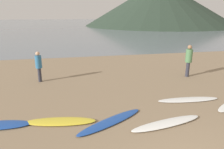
# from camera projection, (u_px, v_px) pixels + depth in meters

# --- Properties ---
(ground_plane) EXTENTS (120.00, 120.00, 0.20)m
(ground_plane) POSITION_uv_depth(u_px,v_px,m) (116.00, 71.00, 13.23)
(ground_plane) COLOR #8C7559
(ground_plane) RESTS_ON ground
(ocean_water) EXTENTS (140.00, 100.00, 0.01)m
(ocean_water) POSITION_uv_depth(u_px,v_px,m) (76.00, 24.00, 64.15)
(ocean_water) COLOR slate
(ocean_water) RESTS_ON ground
(headland_hill) EXTENTS (39.43, 39.43, 11.37)m
(headland_hill) POSITION_uv_depth(u_px,v_px,m) (159.00, 4.00, 56.21)
(headland_hill) COLOR #28382B
(headland_hill) RESTS_ON ground
(surfboard_3) EXTENTS (2.33, 0.92, 0.09)m
(surfboard_3) POSITION_uv_depth(u_px,v_px,m) (61.00, 121.00, 6.80)
(surfboard_3) COLOR yellow
(surfboard_3) RESTS_ON ground
(surfboard_4) EXTENTS (2.51, 1.70, 0.08)m
(surfboard_4) POSITION_uv_depth(u_px,v_px,m) (111.00, 121.00, 6.81)
(surfboard_4) COLOR #1E479E
(surfboard_4) RESTS_ON ground
(surfboard_5) EXTENTS (2.59, 0.94, 0.10)m
(surfboard_5) POSITION_uv_depth(u_px,v_px,m) (167.00, 123.00, 6.68)
(surfboard_5) COLOR white
(surfboard_5) RESTS_ON ground
(surfboard_6) EXTENTS (2.57, 0.69, 0.07)m
(surfboard_6) POSITION_uv_depth(u_px,v_px,m) (188.00, 100.00, 8.52)
(surfboard_6) COLOR white
(surfboard_6) RESTS_ON ground
(person_0) EXTENTS (0.36, 0.36, 1.76)m
(person_0) POSITION_uv_depth(u_px,v_px,m) (189.00, 58.00, 11.43)
(person_0) COLOR #2D2D38
(person_0) RESTS_ON ground
(person_1) EXTENTS (0.32, 0.32, 1.56)m
(person_1) POSITION_uv_depth(u_px,v_px,m) (39.00, 64.00, 10.60)
(person_1) COLOR #2D2D38
(person_1) RESTS_ON ground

